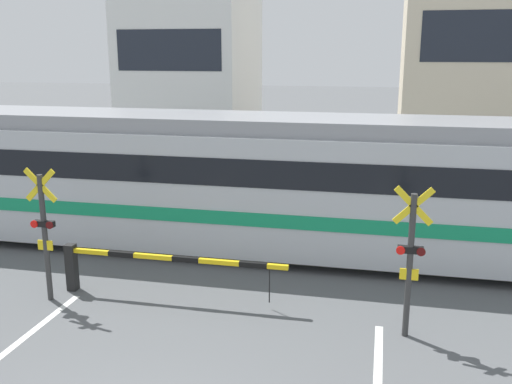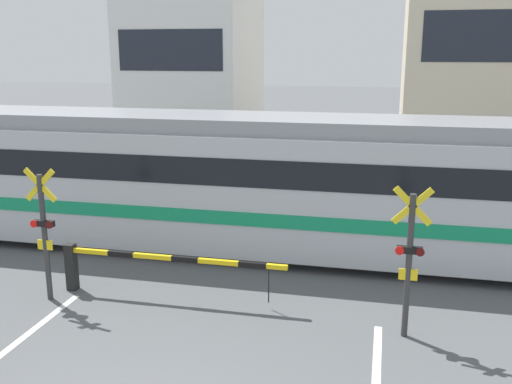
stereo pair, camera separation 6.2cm
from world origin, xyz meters
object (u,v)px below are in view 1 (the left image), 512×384
commuter_train (210,178)px  crossing_signal_right (410,256)px  crossing_barrier_far (343,201)px  crossing_signal_left (44,229)px  pedestrian (312,174)px  crossing_barrier_near (132,263)px

commuter_train → crossing_signal_right: (4.77, -3.80, -0.33)m
crossing_barrier_far → commuter_train: bearing=-139.5°
crossing_signal_left → pedestrian: 10.08m
crossing_signal_right → pedestrian: bearing=107.1°
commuter_train → crossing_signal_left: 4.44m
commuter_train → crossing_barrier_near: size_ratio=4.55×
commuter_train → crossing_signal_right: size_ratio=7.85×
commuter_train → crossing_barrier_near: 3.50m
commuter_train → pedestrian: bearing=69.9°
pedestrian → crossing_barrier_far: bearing=-65.0°
commuter_train → crossing_signal_right: 6.10m
commuter_train → crossing_barrier_far: bearing=40.5°
crossing_signal_left → crossing_barrier_near: bearing=18.9°
commuter_train → crossing_signal_right: bearing=-38.6°
crossing_signal_left → crossing_signal_right: (7.04, 0.00, 0.00)m
crossing_barrier_far → crossing_signal_left: size_ratio=1.72×
commuter_train → crossing_barrier_near: bearing=-101.9°
crossing_barrier_near → crossing_signal_left: 1.85m
crossing_signal_left → crossing_barrier_far: bearing=50.1°
crossing_barrier_far → pedestrian: bearing=115.0°
crossing_barrier_near → crossing_signal_right: size_ratio=1.72×
pedestrian → crossing_barrier_near: bearing=-107.1°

